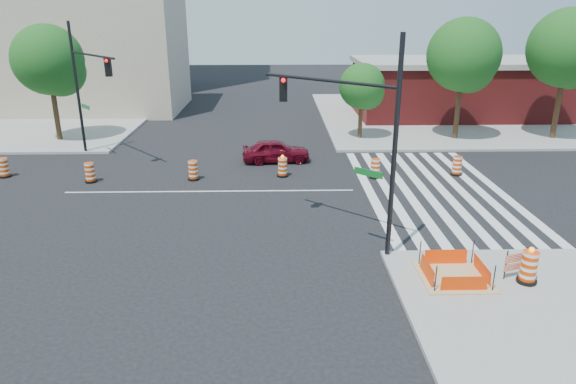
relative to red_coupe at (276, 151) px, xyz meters
name	(u,v)px	position (x,y,z in m)	size (l,w,h in m)	color
ground	(210,191)	(-3.25, -5.05, -0.66)	(120.00, 120.00, 0.00)	black
sidewalk_ne	(454,116)	(14.75, 12.95, -0.59)	(22.00, 22.00, 0.15)	gray
sidewalk_nw	(14,118)	(-21.25, 12.95, -0.59)	(22.00, 22.00, 0.15)	gray
crosswalk_east	(433,189)	(7.70, -5.05, -0.65)	(6.75, 13.50, 0.01)	silver
lane_centerline	(210,191)	(-3.25, -5.05, -0.66)	(14.00, 0.12, 0.01)	silver
excavation_pit	(454,276)	(5.75, -14.05, -0.44)	(2.20, 2.20, 0.90)	tan
brick_storefront	(457,88)	(14.75, 12.95, 1.66)	(16.50, 8.50, 4.60)	maroon
beige_midrise	(97,51)	(-15.25, 16.95, 4.34)	(14.00, 10.00, 10.00)	tan
red_coupe	(276,151)	(0.00, 0.00, 0.00)	(1.56, 3.88, 1.32)	#5A0716
signal_pole_se	(355,124)	(2.74, -11.26, 3.99)	(4.41, 3.86, 7.57)	black
signal_pole_nw	(86,79)	(-10.70, 0.96, 4.01)	(3.81, 4.48, 7.61)	black
pit_drum	(529,268)	(7.97, -14.40, 0.00)	(0.63, 0.63, 1.24)	black
barricade	(516,262)	(7.70, -14.06, 0.04)	(0.83, 0.30, 1.01)	#DA3C04
tree_north_b	(50,64)	(-14.42, 5.24, 4.41)	(4.44, 4.44, 7.55)	#382314
tree_north_c	(362,89)	(5.72, 5.27, 2.76)	(3.05, 3.00, 5.11)	#382314
tree_north_d	(464,59)	(12.14, 4.97, 4.68)	(4.68, 4.68, 7.95)	#382314
tree_north_e	(568,53)	(18.81, 4.93, 5.08)	(5.03, 5.03, 8.54)	#382314
median_drum_0	(4,168)	(-14.34, -2.51, -0.18)	(0.60, 0.60, 1.02)	black
median_drum_1	(90,173)	(-9.51, -3.48, -0.18)	(0.60, 0.60, 1.02)	black
median_drum_2	(193,171)	(-4.30, -3.21, -0.18)	(0.60, 0.60, 1.02)	black
median_drum_3	(283,168)	(0.34, -2.76, -0.17)	(0.60, 0.60, 1.18)	black
median_drum_4	(375,169)	(5.19, -3.12, -0.18)	(0.60, 0.60, 1.02)	black
median_drum_5	(457,166)	(9.64, -2.73, -0.18)	(0.60, 0.60, 1.02)	black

